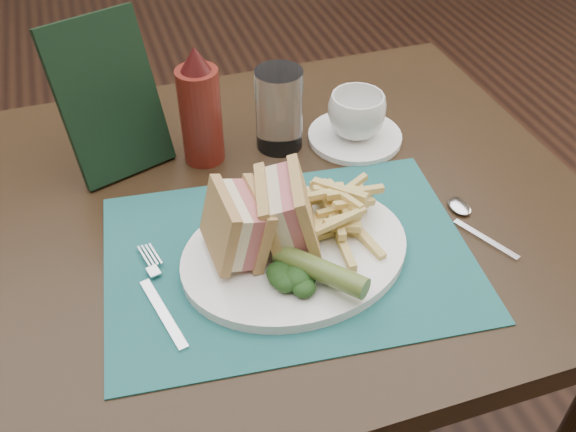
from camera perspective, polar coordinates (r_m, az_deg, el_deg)
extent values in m
plane|color=black|center=(1.79, -5.74, -7.35)|extent=(7.00, 7.00, 0.00)
cube|color=#1A5554|center=(0.83, 0.05, -3.59)|extent=(0.50, 0.38, 0.00)
cylinder|color=#4B6225|center=(0.76, 2.91, -4.82)|extent=(0.10, 0.11, 0.03)
cylinder|color=white|center=(1.04, 5.96, 7.03)|extent=(0.16, 0.16, 0.01)
imported|color=white|center=(1.02, 6.11, 8.91)|extent=(0.12, 0.12, 0.07)
cylinder|color=silver|center=(0.99, -0.80, 9.44)|extent=(0.09, 0.09, 0.13)
cube|color=black|center=(0.96, -15.64, 10.04)|extent=(0.16, 0.13, 0.23)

